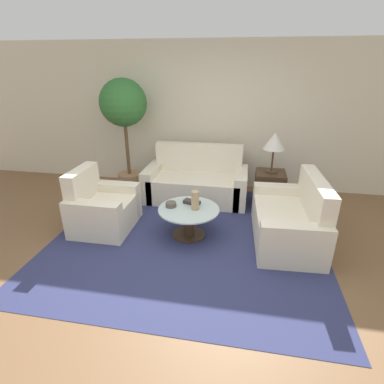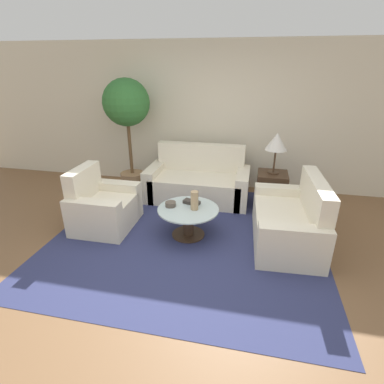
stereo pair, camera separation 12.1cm
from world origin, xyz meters
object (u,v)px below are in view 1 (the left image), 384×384
(sofa_main, at_px, (196,182))
(table_lamp, at_px, (274,142))
(coffee_table, at_px, (189,218))
(vase, at_px, (195,200))
(book_stack, at_px, (192,202))
(loveseat, at_px, (292,221))
(armchair, at_px, (101,209))
(potted_plant, at_px, (124,112))
(bowl, at_px, (171,204))

(sofa_main, xyz_separation_m, table_lamp, (1.24, -0.08, 0.79))
(coffee_table, xyz_separation_m, vase, (0.09, 0.00, 0.27))
(sofa_main, height_order, book_stack, sofa_main)
(sofa_main, bearing_deg, loveseat, -38.23)
(armchair, xyz_separation_m, vase, (1.38, -0.01, 0.26))
(vase, distance_m, book_stack, 0.20)
(armchair, height_order, potted_plant, potted_plant)
(armchair, relative_size, book_stack, 3.55)
(coffee_table, relative_size, table_lamp, 1.27)
(loveseat, distance_m, coffee_table, 1.38)
(sofa_main, xyz_separation_m, armchair, (-1.18, -1.28, -0.00))
(sofa_main, height_order, vase, sofa_main)
(loveseat, height_order, table_lamp, table_lamp)
(loveseat, relative_size, table_lamp, 2.19)
(coffee_table, relative_size, potted_plant, 0.42)
(coffee_table, height_order, book_stack, book_stack)
(sofa_main, bearing_deg, armchair, -132.83)
(book_stack, bearing_deg, armchair, -155.13)
(loveseat, height_order, potted_plant, potted_plant)
(sofa_main, height_order, potted_plant, potted_plant)
(armchair, distance_m, table_lamp, 2.82)
(potted_plant, xyz_separation_m, book_stack, (1.42, -1.26, -1.01))
(loveseat, distance_m, book_stack, 1.37)
(book_stack, bearing_deg, table_lamp, 61.41)
(loveseat, bearing_deg, vase, -87.59)
(coffee_table, relative_size, bowl, 5.71)
(coffee_table, bearing_deg, bowl, 175.42)
(coffee_table, bearing_deg, vase, 1.96)
(table_lamp, height_order, vase, table_lamp)
(sofa_main, xyz_separation_m, vase, (0.19, -1.29, 0.25))
(potted_plant, bearing_deg, book_stack, -41.58)
(coffee_table, distance_m, table_lamp, 1.85)
(table_lamp, distance_m, book_stack, 1.67)
(armchair, bearing_deg, table_lamp, -63.93)
(table_lamp, bearing_deg, sofa_main, 176.35)
(potted_plant, bearing_deg, vase, -43.63)
(coffee_table, bearing_deg, book_stack, 83.62)
(sofa_main, relative_size, armchair, 1.92)
(coffee_table, relative_size, vase, 3.22)
(vase, bearing_deg, armchair, 179.66)
(bowl, bearing_deg, book_stack, 27.77)
(sofa_main, distance_m, bowl, 1.29)
(coffee_table, distance_m, potted_plant, 2.31)
(table_lamp, bearing_deg, potted_plant, 175.32)
(armchair, relative_size, loveseat, 0.63)
(armchair, bearing_deg, bowl, -89.69)
(table_lamp, distance_m, bowl, 1.94)
(table_lamp, distance_m, potted_plant, 2.57)
(coffee_table, bearing_deg, table_lamp, 46.76)
(loveseat, bearing_deg, armchair, -90.46)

